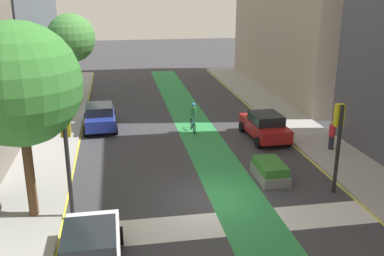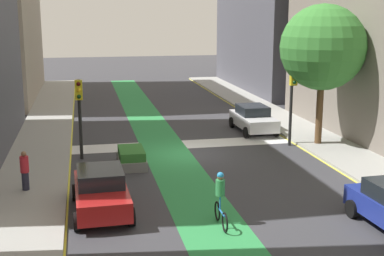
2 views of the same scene
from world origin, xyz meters
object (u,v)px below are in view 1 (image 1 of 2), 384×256
Objects in this scene: street_tree_near at (19,85)px; street_tree_far at (71,38)px; car_red_right_far at (265,126)px; car_white_left_near at (91,251)px; car_blue_left_far at (100,116)px; traffic_signal_near_left at (67,145)px; traffic_signal_near_right at (338,131)px; cyclist_in_lane at (193,117)px; median_planter at (270,171)px; pedestrian_sidewalk_right_a at (332,135)px.

street_tree_near is 18.67m from street_tree_far.
car_white_left_near is at bearing -129.63° from car_red_right_far.
car_blue_left_far is at bearing -74.62° from street_tree_far.
traffic_signal_near_right is at bearing 2.38° from traffic_signal_near_left.
cyclist_in_lane is 12.63m from street_tree_far.
median_planter is at bearing -49.29° from car_blue_left_far.
street_tree_far is (-2.07, 7.54, 4.04)m from car_blue_left_far.
street_tree_near reaches higher than traffic_signal_near_right.
pedestrian_sidewalk_right_a is at bearing 18.06° from street_tree_near.
street_tree_near is at bearing -179.06° from traffic_signal_near_right.
street_tree_far is (-11.63, 11.24, 4.04)m from car_red_right_far.
traffic_signal_near_left is 2.72m from street_tree_near.
cyclist_in_lane is (-3.89, 2.04, 0.17)m from car_red_right_far.
car_blue_left_far is 0.58× the size of street_tree_near.
pedestrian_sidewalk_right_a is at bearing -34.69° from cyclist_in_lane.
traffic_signal_near_left is at bearing 103.30° from car_white_left_near.
car_red_right_far is 2.29× the size of cyclist_in_lane.
street_tree_far is 2.93× the size of median_planter.
cyclist_in_lane is at bearing 106.84° from median_planter.
median_planter is (10.02, -16.78, -4.44)m from street_tree_far.
car_blue_left_far reaches higher than median_planter.
pedestrian_sidewalk_right_a is at bearing 32.97° from median_planter.
traffic_signal_near_right is 0.60× the size of street_tree_far.
car_blue_left_far is 12.19m from street_tree_near.
traffic_signal_near_right is 0.92× the size of car_blue_left_far.
pedestrian_sidewalk_right_a is 0.24× the size of street_tree_far.
car_red_right_far is (10.33, 7.67, -2.18)m from traffic_signal_near_left.
car_white_left_near is 0.57× the size of street_tree_near.
traffic_signal_near_left is at bearing -166.24° from median_planter.
car_white_left_near is (0.88, -3.73, -2.18)m from traffic_signal_near_left.
car_red_right_far is 4.40m from cyclist_in_lane.
street_tree_far is at bearing 105.38° from car_blue_left_far.
car_blue_left_far is 2.30× the size of cyclist_in_lane.
median_planter is at bearing -59.14° from street_tree_far.
street_tree_near is at bearing -147.84° from car_red_right_far.
traffic_signal_near_left reaches higher than cyclist_in_lane.
traffic_signal_near_left reaches higher than car_blue_left_far.
car_blue_left_far is at bearing 78.58° from street_tree_near.
cyclist_in_lane is 7.94m from median_planter.
street_tree_far is at bearing 120.86° from median_planter.
median_planter is at bearing 143.57° from traffic_signal_near_right.
median_planter is (-2.28, 1.68, -2.36)m from traffic_signal_near_right.
street_tree_near reaches higher than median_planter.
car_white_left_near is 0.99× the size of car_red_right_far.
median_planter is at bearing 13.76° from traffic_signal_near_left.
traffic_signal_near_right is 5.39m from pedestrian_sidewalk_right_a.
cyclist_in_lane is at bearing 56.48° from traffic_signal_near_left.
street_tree_near is (-12.47, -0.20, 2.49)m from traffic_signal_near_right.
street_tree_far is (-14.49, 13.88, 3.89)m from pedestrian_sidewalk_right_a.
car_white_left_near and car_red_right_far have the same top height.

